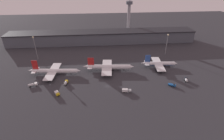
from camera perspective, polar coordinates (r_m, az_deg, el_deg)
ground at (r=148.24m, az=-1.54°, el=-5.34°), size 600.00×600.00×0.00m
terminal_building at (r=239.52m, az=-3.21°, el=10.73°), size 246.69×24.60×15.81m
airplane_0 at (r=172.29m, az=-18.32°, el=-0.29°), size 49.30×33.42×14.20m
airplane_1 at (r=169.69m, az=-1.16°, el=1.01°), size 49.94×33.11×13.52m
airplane_2 at (r=183.25m, az=15.12°, el=2.04°), size 37.64×32.07×12.78m
service_vehicle_0 at (r=141.05m, az=4.70°, el=-6.65°), size 7.49×3.15×2.93m
service_vehicle_1 at (r=167.25m, az=23.07°, el=-2.88°), size 3.11×5.29×3.09m
service_vehicle_2 at (r=156.21m, az=19.02°, el=-4.62°), size 6.60×5.25×2.62m
service_vehicle_3 at (r=144.33m, az=-17.53°, el=-7.22°), size 4.71×5.36×2.88m
service_vehicle_4 at (r=161.98m, az=-24.46°, el=-4.35°), size 7.66×4.58×2.65m
service_vehicle_5 at (r=154.99m, az=-14.80°, el=-3.99°), size 3.17×5.58×2.95m
lamp_post_0 at (r=205.17m, az=-23.89°, el=7.45°), size 1.80×1.80×25.77m
lamp_post_1 at (r=209.63m, az=17.55°, el=8.83°), size 1.80×1.80×24.33m
control_tower at (r=265.61m, az=5.50°, el=17.36°), size 9.00×9.00×51.62m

